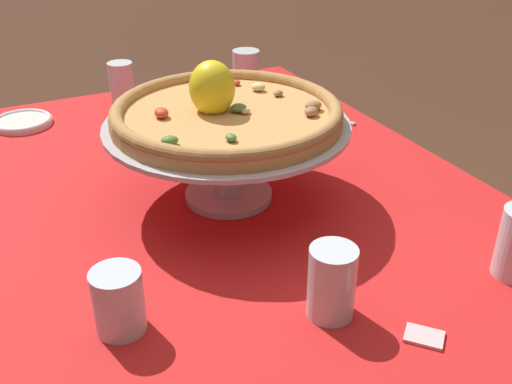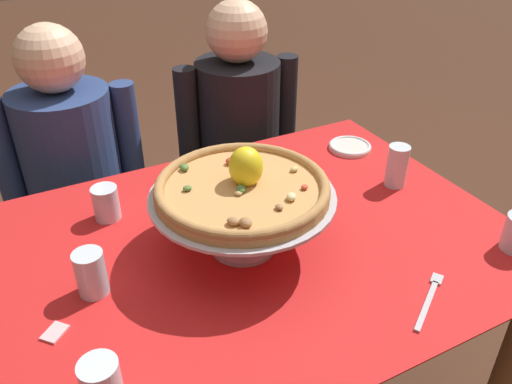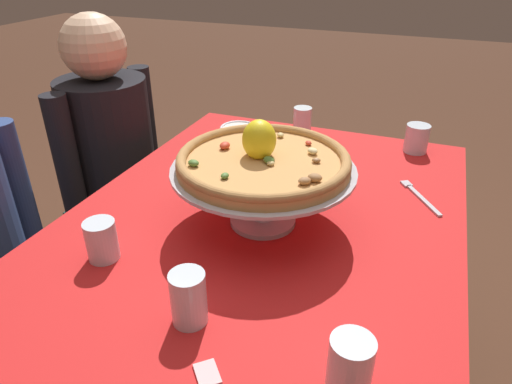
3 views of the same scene
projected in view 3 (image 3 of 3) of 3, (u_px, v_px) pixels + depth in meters
The scene contains 12 objects.
dining_table at pixel (264, 249), 1.21m from camera, with size 1.29×0.96×0.77m.
pizza_stand at pixel (263, 181), 1.08m from camera, with size 0.43×0.43×0.15m.
pizza at pixel (263, 159), 1.05m from camera, with size 0.40×0.40×0.11m.
water_glass_side_right at pixel (302, 127), 1.55m from camera, with size 0.06×0.06×0.12m.
water_glass_front_left at pixel (349, 371), 0.69m from camera, with size 0.07×0.07×0.11m.
water_glass_back_left at pixel (102, 243), 0.99m from camera, with size 0.07×0.07×0.09m.
water_glass_side_left at pixel (187, 300), 0.82m from camera, with size 0.07×0.07×0.11m.
water_glass_front_right at pixel (416, 140), 1.49m from camera, with size 0.08×0.08×0.09m.
side_plate at pixel (239, 129), 1.66m from camera, with size 0.14×0.14×0.02m.
dinner_fork at pixel (419, 195), 1.24m from camera, with size 0.17×0.12×0.01m.
sugar_packet at pixel (207, 374), 0.74m from camera, with size 0.05×0.04×0.01m, color beige.
diner_right at pixel (117, 186), 1.74m from camera, with size 0.46×0.35×1.18m.
Camera 3 is at (-0.92, -0.34, 1.38)m, focal length 32.17 mm.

